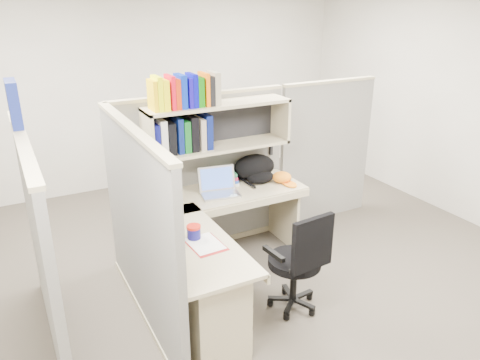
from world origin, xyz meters
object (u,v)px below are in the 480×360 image
laptop (220,183)px  task_chair (297,276)px  snack_canister (194,232)px  backpack (257,169)px  desk (215,274)px

laptop → task_chair: bearing=-66.7°
snack_canister → task_chair: task_chair is taller
laptop → snack_canister: bearing=-118.8°
backpack → task_chair: bearing=-88.2°
backpack → snack_canister: 1.33m
desk → laptop: 0.99m
desk → snack_canister: bearing=135.6°
backpack → task_chair: (-0.26, -1.14, -0.53)m
desk → task_chair: bearing=-15.9°
desk → task_chair: 0.69m
desk → snack_canister: size_ratio=15.73×
laptop → task_chair: laptop is taller
desk → backpack: size_ratio=4.00×
backpack → snack_canister: size_ratio=3.94×
desk → task_chair: size_ratio=1.89×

